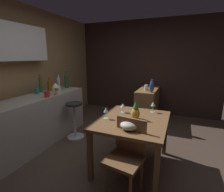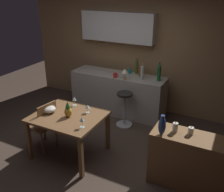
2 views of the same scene
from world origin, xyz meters
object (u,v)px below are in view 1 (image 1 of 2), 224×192
(cup_teal, at_px, (37,91))
(wine_glass_center, at_px, (153,104))
(bar_stool, at_px, (75,119))
(pillar_candle_tall, at_px, (146,88))
(counter_lamp, at_px, (55,86))
(sideboard_cabinet, at_px, (148,105))
(chair_near_window, at_px, (127,153))
(wine_glass_left, at_px, (123,106))
(vase_ceramic_blue, at_px, (152,86))
(wine_glass_right, at_px, (106,110))
(wine_bottle_green, at_px, (66,80))
(fruit_bowl, at_px, (129,125))
(pineapple_centerpiece, at_px, (136,111))
(cup_red, at_px, (47,94))
(dining_table, at_px, (133,125))
(wine_bottle_olive, at_px, (40,84))
(wine_bottle_clear, at_px, (59,84))
(wine_bottle_amber, at_px, (50,85))
(pillar_candle_short, at_px, (146,87))

(cup_teal, bearing_deg, wine_glass_center, -84.86)
(bar_stool, xyz_separation_m, pillar_candle_tall, (1.28, -1.14, 0.50))
(counter_lamp, bearing_deg, sideboard_cabinet, -40.74)
(sideboard_cabinet, height_order, cup_teal, cup_teal)
(chair_near_window, bearing_deg, bar_stool, 56.42)
(bar_stool, bearing_deg, wine_glass_left, -100.38)
(vase_ceramic_blue, bearing_deg, counter_lamp, 128.85)
(chair_near_window, relative_size, wine_glass_right, 5.39)
(wine_bottle_green, height_order, pillar_candle_tall, wine_bottle_green)
(sideboard_cabinet, bearing_deg, chair_near_window, -175.12)
(fruit_bowl, bearing_deg, wine_glass_center, -12.00)
(pineapple_centerpiece, xyz_separation_m, cup_teal, (0.19, 2.02, 0.10))
(cup_red, bearing_deg, pineapple_centerpiece, -91.20)
(chair_near_window, distance_m, cup_red, 1.81)
(dining_table, distance_m, wine_bottle_olive, 2.12)
(wine_bottle_olive, bearing_deg, fruit_bowl, -108.79)
(wine_glass_left, bearing_deg, wine_bottle_clear, 76.80)
(chair_near_window, bearing_deg, wine_bottle_amber, 63.78)
(wine_bottle_green, height_order, vase_ceramic_blue, wine_bottle_green)
(pineapple_centerpiece, relative_size, cup_teal, 2.23)
(pillar_candle_tall, bearing_deg, pillar_candle_short, 8.74)
(wine_bottle_clear, height_order, wine_bottle_olive, wine_bottle_olive)
(dining_table, distance_m, vase_ceramic_blue, 1.60)
(wine_glass_right, bearing_deg, chair_near_window, -129.76)
(wine_glass_right, relative_size, pillar_candle_short, 1.27)
(sideboard_cabinet, relative_size, wine_glass_right, 6.63)
(wine_bottle_amber, xyz_separation_m, wine_bottle_clear, (0.08, -0.17, 0.03))
(bar_stool, xyz_separation_m, wine_glass_left, (-0.20, -1.07, 0.46))
(sideboard_cabinet, relative_size, vase_ceramic_blue, 3.74)
(wine_glass_center, bearing_deg, cup_teal, 95.14)
(wine_glass_center, height_order, cup_red, cup_red)
(wine_glass_right, bearing_deg, wine_bottle_olive, 73.78)
(chair_near_window, bearing_deg, cup_red, 72.03)
(wine_glass_center, bearing_deg, pillar_candle_tall, 16.03)
(cup_red, height_order, cup_teal, cup_teal)
(cup_red, height_order, counter_lamp, counter_lamp)
(wine_bottle_green, bearing_deg, vase_ceramic_blue, -70.94)
(bar_stool, xyz_separation_m, pineapple_centerpiece, (-0.40, -1.33, 0.46))
(cup_teal, height_order, counter_lamp, counter_lamp)
(wine_glass_left, relative_size, wine_bottle_green, 0.37)
(cup_teal, bearing_deg, wine_bottle_green, -12.45)
(pineapple_centerpiece, relative_size, counter_lamp, 1.14)
(wine_bottle_clear, bearing_deg, cup_red, -162.68)
(wine_glass_right, height_order, pillar_candle_tall, pillar_candle_tall)
(fruit_bowl, relative_size, wine_bottle_clear, 0.66)
(pineapple_centerpiece, height_order, wine_bottle_amber, wine_bottle_amber)
(cup_teal, height_order, vase_ceramic_blue, vase_ceramic_blue)
(chair_near_window, xyz_separation_m, wine_bottle_clear, (1.07, 1.83, 0.57))
(wine_bottle_green, relative_size, cup_red, 3.10)
(bar_stool, xyz_separation_m, wine_bottle_amber, (0.08, 0.64, 0.64))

